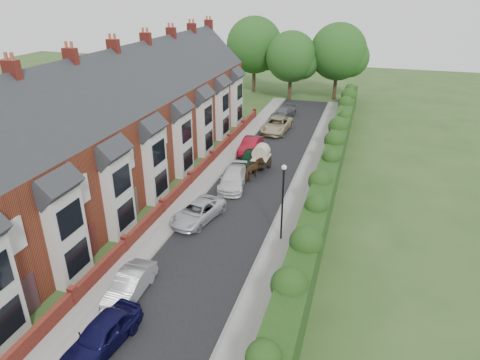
{
  "coord_description": "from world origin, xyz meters",
  "views": [
    {
      "loc": [
        7.64,
        -18.86,
        14.79
      ],
      "look_at": [
        -0.34,
        7.39,
        2.2
      ],
      "focal_mm": 32.0,
      "sensor_mm": 36.0,
      "label": 1
    }
  ],
  "objects_px": {
    "car_white": "(233,179)",
    "car_beige": "(277,125)",
    "car_silver_a": "(130,285)",
    "car_silver_b": "(198,212)",
    "car_green": "(250,158)",
    "horse": "(254,170)",
    "lamppost": "(283,193)",
    "horse_cart": "(261,156)",
    "car_red": "(250,145)",
    "car_grey": "(284,112)",
    "car_navy": "(102,335)"
  },
  "relations": [
    {
      "from": "car_silver_b",
      "to": "car_grey",
      "type": "xyz_separation_m",
      "value": [
        0.6,
        26.2,
        0.03
      ]
    },
    {
      "from": "car_silver_a",
      "to": "car_beige",
      "type": "distance_m",
      "value": 28.91
    },
    {
      "from": "car_white",
      "to": "car_beige",
      "type": "distance_m",
      "value": 14.79
    },
    {
      "from": "car_green",
      "to": "car_beige",
      "type": "bearing_deg",
      "value": 83.36
    },
    {
      "from": "car_red",
      "to": "car_grey",
      "type": "distance_m",
      "value": 12.59
    },
    {
      "from": "car_silver_a",
      "to": "horse",
      "type": "distance_m",
      "value": 16.06
    },
    {
      "from": "lamppost",
      "to": "horse",
      "type": "relative_size",
      "value": 2.49
    },
    {
      "from": "car_silver_a",
      "to": "car_silver_b",
      "type": "distance_m",
      "value": 8.29
    },
    {
      "from": "car_green",
      "to": "car_beige",
      "type": "distance_m",
      "value": 10.05
    },
    {
      "from": "car_green",
      "to": "horse",
      "type": "relative_size",
      "value": 1.89
    },
    {
      "from": "car_silver_a",
      "to": "car_beige",
      "type": "xyz_separation_m",
      "value": [
        1.4,
        28.88,
        0.12
      ]
    },
    {
      "from": "car_navy",
      "to": "horse_cart",
      "type": "bearing_deg",
      "value": 92.62
    },
    {
      "from": "car_red",
      "to": "horse_cart",
      "type": "distance_m",
      "value": 4.33
    },
    {
      "from": "lamppost",
      "to": "car_red",
      "type": "xyz_separation_m",
      "value": [
        -6.04,
        14.42,
        -2.59
      ]
    },
    {
      "from": "car_beige",
      "to": "car_silver_b",
      "type": "bearing_deg",
      "value": -89.32
    },
    {
      "from": "car_beige",
      "to": "horse",
      "type": "xyz_separation_m",
      "value": [
        0.97,
        -13.0,
        0.11
      ]
    },
    {
      "from": "car_green",
      "to": "car_grey",
      "type": "distance_m",
      "value": 15.65
    },
    {
      "from": "car_silver_a",
      "to": "car_green",
      "type": "xyz_separation_m",
      "value": [
        1.16,
        18.83,
        0.02
      ]
    },
    {
      "from": "car_navy",
      "to": "horse",
      "type": "distance_m",
      "value": 19.43
    },
    {
      "from": "car_silver_b",
      "to": "horse_cart",
      "type": "distance_m",
      "value": 10.05
    },
    {
      "from": "horse_cart",
      "to": "horse",
      "type": "bearing_deg",
      "value": -90.0
    },
    {
      "from": "lamppost",
      "to": "car_silver_b",
      "type": "height_order",
      "value": "lamppost"
    },
    {
      "from": "lamppost",
      "to": "car_grey",
      "type": "bearing_deg",
      "value": 101.27
    },
    {
      "from": "lamppost",
      "to": "car_beige",
      "type": "bearing_deg",
      "value": 103.16
    },
    {
      "from": "car_beige",
      "to": "horse_cart",
      "type": "distance_m",
      "value": 10.82
    },
    {
      "from": "car_green",
      "to": "car_grey",
      "type": "relative_size",
      "value": 0.85
    },
    {
      "from": "car_silver_b",
      "to": "car_white",
      "type": "distance_m",
      "value": 5.85
    },
    {
      "from": "car_silver_b",
      "to": "car_white",
      "type": "bearing_deg",
      "value": 96.09
    },
    {
      "from": "lamppost",
      "to": "car_silver_b",
      "type": "bearing_deg",
      "value": 172.43
    },
    {
      "from": "lamppost",
      "to": "car_red",
      "type": "bearing_deg",
      "value": 112.72
    },
    {
      "from": "car_red",
      "to": "car_silver_a",
      "type": "bearing_deg",
      "value": -90.2
    },
    {
      "from": "car_white",
      "to": "horse_cart",
      "type": "relative_size",
      "value": 1.51
    },
    {
      "from": "lamppost",
      "to": "horse_cart",
      "type": "height_order",
      "value": "lamppost"
    },
    {
      "from": "lamppost",
      "to": "car_silver_b",
      "type": "distance_m",
      "value": 6.59
    },
    {
      "from": "car_silver_a",
      "to": "horse_cart",
      "type": "height_order",
      "value": "horse_cart"
    },
    {
      "from": "car_red",
      "to": "car_beige",
      "type": "bearing_deg",
      "value": 82.26
    },
    {
      "from": "car_navy",
      "to": "car_beige",
      "type": "distance_m",
      "value": 32.36
    },
    {
      "from": "car_white",
      "to": "horse",
      "type": "distance_m",
      "value": 2.2
    },
    {
      "from": "lamppost",
      "to": "horse_cart",
      "type": "relative_size",
      "value": 1.62
    },
    {
      "from": "car_green",
      "to": "horse",
      "type": "xyz_separation_m",
      "value": [
        1.21,
        -2.95,
        0.21
      ]
    },
    {
      "from": "car_silver_a",
      "to": "car_white",
      "type": "distance_m",
      "value": 14.13
    },
    {
      "from": "lamppost",
      "to": "car_silver_b",
      "type": "xyz_separation_m",
      "value": [
        -5.97,
        0.79,
        -2.66
      ]
    },
    {
      "from": "horse",
      "to": "car_navy",
      "type": "bearing_deg",
      "value": 98.83
    },
    {
      "from": "car_navy",
      "to": "car_silver_b",
      "type": "bearing_deg",
      "value": 98.28
    },
    {
      "from": "car_silver_a",
      "to": "car_beige",
      "type": "relative_size",
      "value": 0.71
    },
    {
      "from": "horse",
      "to": "horse_cart",
      "type": "bearing_deg",
      "value": -76.11
    },
    {
      "from": "car_silver_b",
      "to": "car_beige",
      "type": "xyz_separation_m",
      "value": [
        0.97,
        20.6,
        0.12
      ]
    },
    {
      "from": "car_red",
      "to": "car_grey",
      "type": "height_order",
      "value": "car_red"
    },
    {
      "from": "car_silver_b",
      "to": "car_green",
      "type": "distance_m",
      "value": 10.57
    },
    {
      "from": "car_red",
      "to": "car_grey",
      "type": "bearing_deg",
      "value": 87.72
    }
  ]
}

